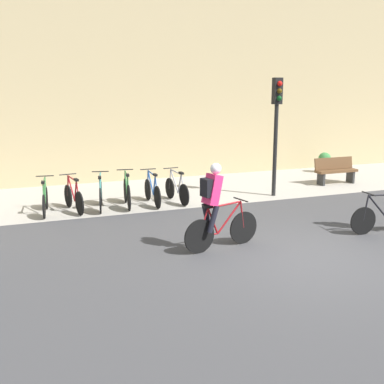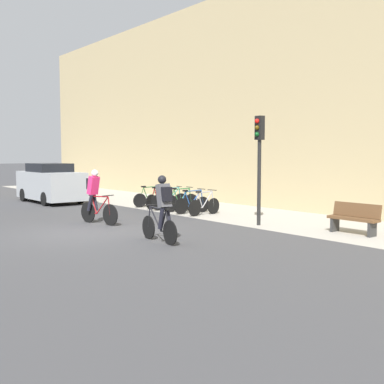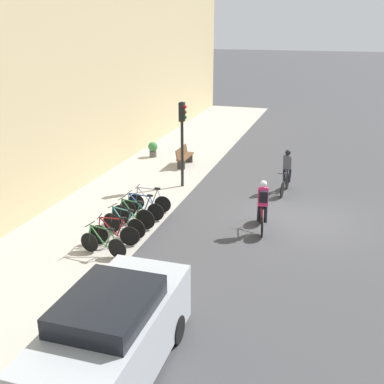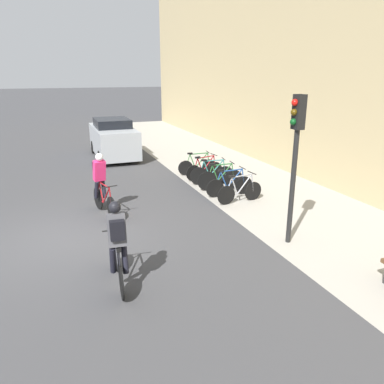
{
  "view_description": "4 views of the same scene",
  "coord_description": "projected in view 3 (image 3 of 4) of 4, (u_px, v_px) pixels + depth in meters",
  "views": [
    {
      "loc": [
        -5.23,
        -7.44,
        3.25
      ],
      "look_at": [
        -1.15,
        3.3,
        0.73
      ],
      "focal_mm": 45.0,
      "sensor_mm": 36.0,
      "label": 1
    },
    {
      "loc": [
        12.81,
        -6.3,
        2.32
      ],
      "look_at": [
        0.42,
        3.7,
        1.04
      ],
      "focal_mm": 45.0,
      "sensor_mm": 36.0,
      "label": 2
    },
    {
      "loc": [
        -15.97,
        -0.98,
        6.59
      ],
      "look_at": [
        -1.4,
        3.53,
        1.12
      ],
      "focal_mm": 45.0,
      "sensor_mm": 36.0,
      "label": 3
    },
    {
      "loc": [
        9.14,
        -0.12,
        3.96
      ],
      "look_at": [
        1.13,
        2.94,
        1.21
      ],
      "focal_mm": 35.0,
      "sensor_mm": 36.0,
      "label": 4
    }
  ],
  "objects": [
    {
      "name": "kerb_strip",
      "position": [
        124.0,
        199.0,
        18.73
      ],
      "size": [
        44.0,
        4.5,
        0.01
      ],
      "primitive_type": "cube",
      "color": "#A39E93",
      "rests_on": "ground"
    },
    {
      "name": "bench",
      "position": [
        184.0,
        156.0,
        22.92
      ],
      "size": [
        1.51,
        0.44,
        0.89
      ],
      "color": "brown",
      "rests_on": "ground"
    },
    {
      "name": "potted_plant",
      "position": [
        153.0,
        149.0,
        24.37
      ],
      "size": [
        0.48,
        0.48,
        0.78
      ],
      "color": "#56514C",
      "rests_on": "ground"
    },
    {
      "name": "parked_bike_4",
      "position": [
        142.0,
        208.0,
        16.78
      ],
      "size": [
        0.46,
        1.69,
        0.94
      ],
      "color": "black",
      "rests_on": "ground"
    },
    {
      "name": "parked_bike_0",
      "position": [
        103.0,
        243.0,
        14.18
      ],
      "size": [
        0.46,
        1.58,
        0.94
      ],
      "color": "black",
      "rests_on": "ground"
    },
    {
      "name": "parked_car",
      "position": [
        112.0,
        336.0,
        9.17
      ],
      "size": [
        4.3,
        1.84,
        1.85
      ],
      "color": "#9EA3A8",
      "rests_on": "ground"
    },
    {
      "name": "parked_bike_1",
      "position": [
        114.0,
        233.0,
        14.83
      ],
      "size": [
        0.46,
        1.6,
        0.95
      ],
      "color": "black",
      "rests_on": "ground"
    },
    {
      "name": "ground",
      "position": [
        300.0,
        219.0,
        16.86
      ],
      "size": [
        200.0,
        200.0,
        0.0
      ],
      "primitive_type": "plane",
      "color": "#3D3D3F"
    },
    {
      "name": "cyclist_grey",
      "position": [
        287.0,
        169.0,
        19.25
      ],
      "size": [
        1.73,
        0.46,
        1.76
      ],
      "color": "black",
      "rests_on": "ground"
    },
    {
      "name": "parked_bike_2",
      "position": [
        124.0,
        224.0,
        15.47
      ],
      "size": [
        0.49,
        1.63,
        0.97
      ],
      "color": "black",
      "rests_on": "ground"
    },
    {
      "name": "parked_bike_3",
      "position": [
        133.0,
        215.0,
        16.12
      ],
      "size": [
        0.46,
        1.65,
        0.98
      ],
      "color": "black",
      "rests_on": "ground"
    },
    {
      "name": "cyclist_pink",
      "position": [
        262.0,
        205.0,
        15.51
      ],
      "size": [
        1.78,
        0.58,
        1.79
      ],
      "color": "black",
      "rests_on": "ground"
    },
    {
      "name": "parked_bike_5",
      "position": [
        149.0,
        201.0,
        17.44
      ],
      "size": [
        0.46,
        1.62,
        0.94
      ],
      "color": "black",
      "rests_on": "ground"
    },
    {
      "name": "building_facade",
      "position": [
        55.0,
        71.0,
        17.83
      ],
      "size": [
        44.0,
        0.6,
        9.59
      ],
      "primitive_type": "cube",
      "color": "tan",
      "rests_on": "ground"
    },
    {
      "name": "traffic_light_pole",
      "position": [
        182.0,
        129.0,
        19.39
      ],
      "size": [
        0.26,
        0.3,
        3.51
      ],
      "color": "black",
      "rests_on": "ground"
    }
  ]
}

